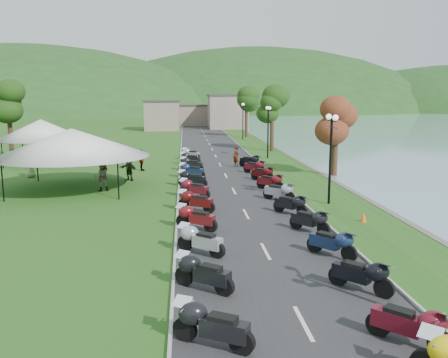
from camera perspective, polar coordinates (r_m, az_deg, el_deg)
name	(u,v)px	position (r m, az deg, el deg)	size (l,w,h in m)	color
road	(216,156)	(48.16, -1.02, 2.77)	(7.00, 120.00, 0.02)	#2E2E31
hills_backdrop	(191,110)	(207.79, -3.95, 8.29)	(360.00, 120.00, 76.00)	#285621
far_building	(190,114)	(92.76, -4.12, 7.76)	(18.00, 16.00, 5.00)	gray
moto_row_left	(197,209)	(23.37, -3.28, -3.67)	(2.60, 47.20, 1.10)	#331411
moto_row_right	(285,197)	(26.25, 7.39, -2.22)	(2.60, 31.85, 1.10)	#331411
vendor_tent_main	(73,159)	(32.22, -17.70, 2.27)	(6.59, 6.59, 4.00)	white
vendor_tent_side	(42,142)	(45.63, -21.06, 4.21)	(5.14, 5.14, 4.00)	white
tree_lakeside	(336,133)	(37.10, 13.28, 5.44)	(2.37, 2.37, 6.58)	#244D14
pedestrian_a	(104,178)	(36.38, -14.23, 0.08)	(0.71, 0.52, 1.94)	slate
pedestrian_b	(102,191)	(31.61, -14.46, -1.39)	(0.91, 0.50, 1.88)	slate
traffic_cone_near	(191,303)	(13.95, -3.98, -14.69)	(0.31, 0.31, 0.49)	#F2590C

